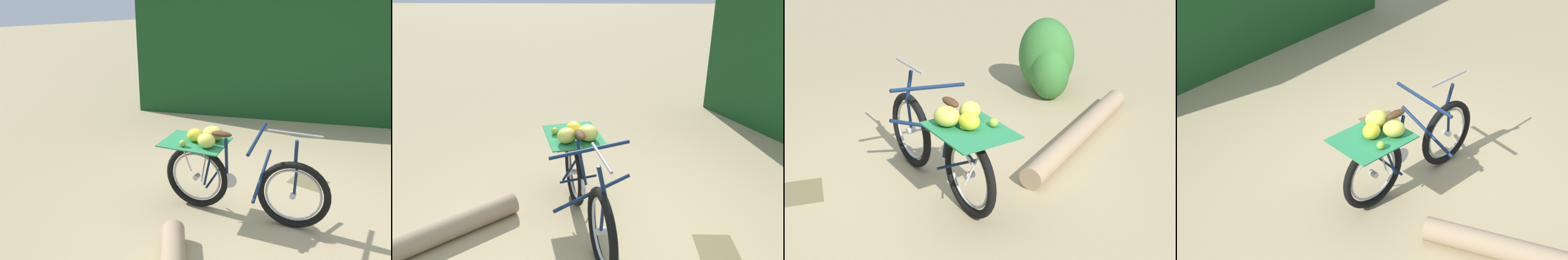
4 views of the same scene
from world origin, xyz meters
TOP-DOWN VIEW (x-y plane):
  - ground_plane at (0.00, 0.00)m, footprint 60.00×60.00m
  - bicycle at (-0.08, -0.31)m, footprint 1.79×0.90m
  - fallen_log at (0.51, -1.92)m, footprint 1.72×1.88m
  - shrub_cluster at (2.03, -2.18)m, footprint 1.01×0.69m
  - leaf_litter_patch at (0.29, 0.91)m, footprint 0.44×0.36m

SIDE VIEW (x-z plane):
  - ground_plane at x=0.00m, z-range 0.00..0.00m
  - leaf_litter_patch at x=0.29m, z-range 0.00..0.01m
  - fallen_log at x=0.51m, z-range 0.00..0.22m
  - shrub_cluster at x=2.03m, z-range -0.06..0.91m
  - bicycle at x=-0.08m, z-range -0.03..1.00m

